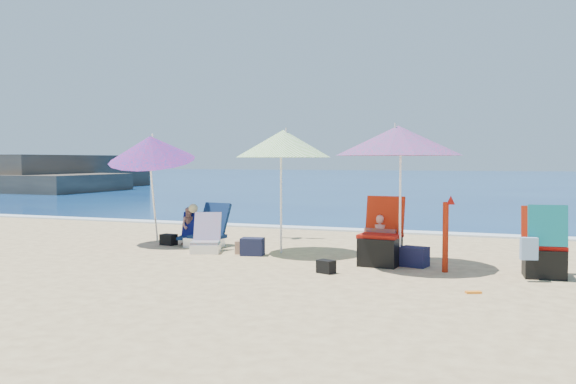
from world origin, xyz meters
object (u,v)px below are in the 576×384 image
(chair_navy, at_px, (207,235))
(camp_chair_left, at_px, (381,245))
(umbrella_blue, at_px, (151,148))
(person_center, at_px, (381,239))
(chair_rainbow, at_px, (206,242))
(camp_chair_right, at_px, (544,251))
(umbrella_turquoise, at_px, (398,141))
(umbrella_striped, at_px, (283,144))
(person_left, at_px, (190,226))
(furled_umbrella, at_px, (446,230))

(chair_navy, bearing_deg, camp_chair_left, -13.76)
(umbrella_blue, xyz_separation_m, person_center, (4.61, -0.55, -1.49))
(umbrella_blue, bearing_deg, chair_rainbow, -19.65)
(camp_chair_right, height_order, person_center, camp_chair_right)
(chair_rainbow, bearing_deg, person_center, -0.58)
(chair_rainbow, height_order, camp_chair_left, camp_chair_left)
(chair_rainbow, bearing_deg, chair_navy, 115.89)
(umbrella_blue, distance_m, chair_rainbow, 2.29)
(camp_chair_left, bearing_deg, umbrella_turquoise, -14.54)
(umbrella_striped, relative_size, camp_chair_left, 2.06)
(chair_navy, relative_size, person_left, 1.01)
(person_left, bearing_deg, camp_chair_right, -10.68)
(person_left, bearing_deg, umbrella_blue, -165.18)
(camp_chair_right, distance_m, person_center, 2.43)
(chair_rainbow, bearing_deg, umbrella_striped, 13.53)
(chair_navy, relative_size, camp_chair_left, 0.76)
(furled_umbrella, height_order, camp_chair_right, furled_umbrella)
(person_center, bearing_deg, person_left, 169.05)
(umbrella_turquoise, relative_size, person_center, 3.26)
(chair_rainbow, relative_size, camp_chair_left, 0.71)
(umbrella_turquoise, distance_m, camp_chair_right, 2.60)
(umbrella_turquoise, height_order, person_left, umbrella_turquoise)
(chair_navy, bearing_deg, person_center, -10.42)
(umbrella_striped, bearing_deg, chair_rainbow, -166.47)
(camp_chair_left, relative_size, person_left, 1.32)
(umbrella_striped, xyz_separation_m, umbrella_blue, (-2.81, 0.20, -0.06))
(person_center, bearing_deg, camp_chair_left, -77.54)
(person_center, bearing_deg, umbrella_striped, 168.79)
(umbrella_blue, bearing_deg, person_left, 14.82)
(furled_umbrella, distance_m, chair_rainbow, 4.28)
(umbrella_striped, bearing_deg, person_center, -11.21)
(umbrella_striped, distance_m, camp_chair_left, 2.51)
(chair_rainbow, xyz_separation_m, person_center, (3.15, -0.03, 0.19))
(chair_navy, height_order, person_left, chair_navy)
(umbrella_turquoise, distance_m, chair_navy, 4.24)
(chair_rainbow, bearing_deg, camp_chair_left, -4.55)
(umbrella_striped, height_order, furled_umbrella, umbrella_striped)
(chair_navy, distance_m, person_left, 0.47)
(umbrella_striped, distance_m, umbrella_blue, 2.82)
(furled_umbrella, distance_m, person_left, 5.11)
(chair_navy, distance_m, chair_rainbow, 0.67)
(chair_rainbow, bearing_deg, umbrella_turquoise, -5.34)
(umbrella_blue, distance_m, camp_chair_right, 7.22)
(umbrella_turquoise, distance_m, camp_chair_left, 1.64)
(camp_chair_left, relative_size, camp_chair_right, 1.03)
(umbrella_turquoise, distance_m, person_center, 1.62)
(chair_navy, bearing_deg, person_left, 164.87)
(umbrella_turquoise, xyz_separation_m, chair_rainbow, (-3.47, 0.32, -1.75))
(camp_chair_right, bearing_deg, umbrella_turquoise, 176.13)
(person_left, bearing_deg, umbrella_turquoise, -13.95)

